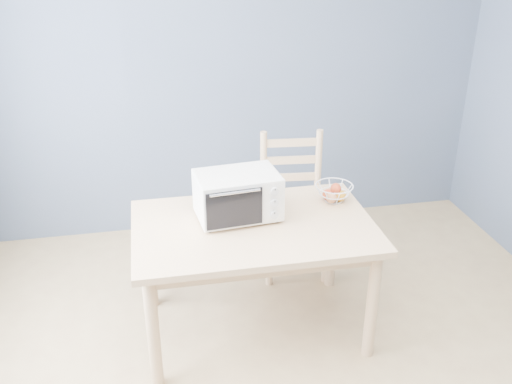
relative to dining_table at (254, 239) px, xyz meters
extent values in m
cube|color=slate|center=(0.13, 1.45, 0.65)|extent=(4.00, 0.01, 2.60)
cube|color=tan|center=(0.00, 0.00, 0.08)|extent=(1.40, 0.90, 0.04)
cylinder|color=tan|center=(-0.62, -0.37, -0.29)|extent=(0.07, 0.07, 0.71)
cylinder|color=tan|center=(0.62, -0.37, -0.29)|extent=(0.07, 0.07, 0.71)
cylinder|color=tan|center=(-0.62, 0.37, -0.29)|extent=(0.07, 0.07, 0.71)
cylinder|color=tan|center=(0.62, 0.37, -0.29)|extent=(0.07, 0.07, 0.71)
cube|color=white|center=(-0.08, 0.11, 0.25)|extent=(0.51, 0.37, 0.27)
cube|color=black|center=(-0.14, 0.10, 0.25)|extent=(0.33, 0.31, 0.21)
cube|color=black|center=(-0.12, -0.07, 0.25)|extent=(0.32, 0.04, 0.22)
cylinder|color=silver|center=(-0.12, -0.08, 0.36)|extent=(0.29, 0.04, 0.01)
cube|color=white|center=(0.11, -0.03, 0.25)|extent=(0.13, 0.02, 0.24)
cylinder|color=black|center=(-0.26, -0.04, 0.11)|extent=(0.03, 0.03, 0.02)
cylinder|color=black|center=(0.14, 0.00, 0.11)|extent=(0.03, 0.03, 0.02)
cylinder|color=black|center=(-0.29, 0.21, 0.11)|extent=(0.03, 0.03, 0.02)
cylinder|color=black|center=(0.11, 0.25, 0.11)|extent=(0.03, 0.03, 0.02)
cylinder|color=silver|center=(0.11, -0.05, 0.32)|extent=(0.05, 0.02, 0.05)
cylinder|color=silver|center=(0.11, -0.05, 0.25)|extent=(0.05, 0.02, 0.05)
cylinder|color=silver|center=(0.11, -0.05, 0.18)|extent=(0.05, 0.02, 0.05)
torus|color=white|center=(0.55, 0.20, 0.21)|extent=(0.24, 0.24, 0.01)
torus|color=white|center=(0.55, 0.20, 0.16)|extent=(0.19, 0.19, 0.01)
torus|color=white|center=(0.55, 0.20, 0.11)|extent=(0.11, 0.11, 0.01)
sphere|color=red|center=(0.52, 0.21, 0.14)|extent=(0.07, 0.07, 0.07)
sphere|color=#BF7B16|center=(0.59, 0.18, 0.14)|extent=(0.07, 0.07, 0.07)
sphere|color=#CF8350|center=(0.55, 0.25, 0.14)|extent=(0.07, 0.07, 0.07)
sphere|color=red|center=(0.56, 0.20, 0.19)|extent=(0.07, 0.07, 0.07)
sphere|color=#CF8350|center=(0.52, 0.16, 0.14)|extent=(0.07, 0.07, 0.07)
cube|color=tan|center=(0.42, 0.63, -0.13)|extent=(0.51, 0.51, 0.03)
cylinder|color=tan|center=(0.20, 0.45, -0.40)|extent=(0.05, 0.05, 0.50)
cylinder|color=tan|center=(0.60, 0.41, -0.40)|extent=(0.05, 0.05, 0.50)
cylinder|color=tan|center=(0.24, 0.85, -0.40)|extent=(0.05, 0.05, 0.50)
cylinder|color=tan|center=(0.64, 0.81, -0.40)|extent=(0.05, 0.05, 0.50)
cylinder|color=tan|center=(0.24, 0.85, 0.11)|extent=(0.05, 0.05, 0.50)
cylinder|color=tan|center=(0.64, 0.81, 0.11)|extent=(0.05, 0.05, 0.50)
cube|color=tan|center=(0.44, 0.83, 0.00)|extent=(0.40, 0.06, 0.06)
cube|color=tan|center=(0.44, 0.83, 0.13)|extent=(0.40, 0.06, 0.06)
cube|color=tan|center=(0.44, 0.83, 0.27)|extent=(0.40, 0.06, 0.06)
camera|label=1|loc=(-0.55, -2.85, 1.70)|focal=40.00mm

